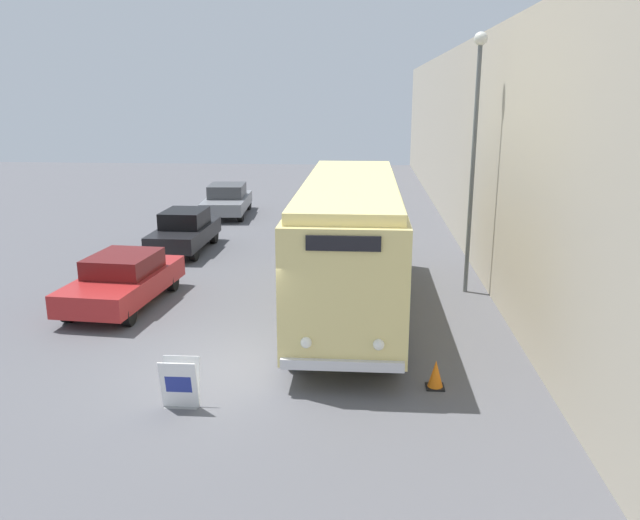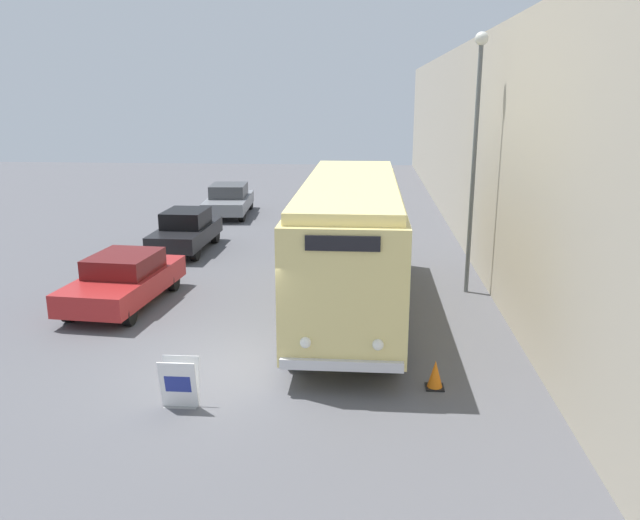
# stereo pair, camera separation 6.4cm
# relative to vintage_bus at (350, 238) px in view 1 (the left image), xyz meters

# --- Properties ---
(ground_plane) EXTENTS (80.00, 80.00, 0.00)m
(ground_plane) POSITION_rel_vintage_bus_xyz_m (-2.38, -4.08, -1.97)
(ground_plane) COLOR #56565B
(building_wall_right) EXTENTS (0.30, 60.00, 7.51)m
(building_wall_right) POSITION_rel_vintage_bus_xyz_m (4.16, 5.92, 1.79)
(building_wall_right) COLOR #B2A893
(building_wall_right) RESTS_ON ground_plane
(vintage_bus) EXTENTS (2.48, 10.00, 3.49)m
(vintage_bus) POSITION_rel_vintage_bus_xyz_m (0.00, 0.00, 0.00)
(vintage_bus) COLOR black
(vintage_bus) RESTS_ON ground_plane
(sign_board) EXTENTS (0.69, 0.36, 0.95)m
(sign_board) POSITION_rel_vintage_bus_xyz_m (-2.95, -5.61, -1.51)
(sign_board) COLOR gray
(sign_board) RESTS_ON ground_plane
(streetlamp) EXTENTS (0.36, 0.36, 7.21)m
(streetlamp) POSITION_rel_vintage_bus_xyz_m (3.36, 1.85, 2.63)
(streetlamp) COLOR #595E60
(streetlamp) RESTS_ON ground_plane
(parked_car_near) EXTENTS (2.23, 4.43, 1.41)m
(parked_car_near) POSITION_rel_vintage_bus_xyz_m (-6.15, -0.04, -1.25)
(parked_car_near) COLOR black
(parked_car_near) RESTS_ON ground_plane
(parked_car_mid) EXTENTS (1.77, 4.16, 1.51)m
(parked_car_mid) POSITION_rel_vintage_bus_xyz_m (-6.21, 6.12, -1.20)
(parked_car_mid) COLOR black
(parked_car_mid) RESTS_ON ground_plane
(parked_car_far) EXTENTS (2.20, 4.63, 1.47)m
(parked_car_far) POSITION_rel_vintage_bus_xyz_m (-6.18, 13.19, -1.22)
(parked_car_far) COLOR black
(parked_car_far) RESTS_ON ground_plane
(traffic_cone) EXTENTS (0.36, 0.36, 0.58)m
(traffic_cone) POSITION_rel_vintage_bus_xyz_m (1.82, -4.49, -1.69)
(traffic_cone) COLOR black
(traffic_cone) RESTS_ON ground_plane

